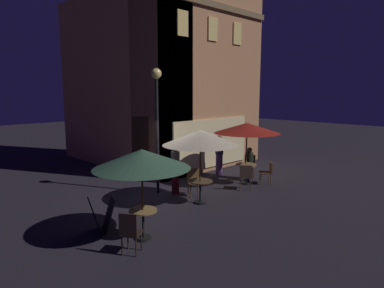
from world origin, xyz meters
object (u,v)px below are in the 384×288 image
at_px(cafe_chair_4, 130,230).
at_px(patron_standing_2, 175,169).
at_px(street_lamp_near_corner, 157,104).
at_px(patron_standing_1, 219,155).
at_px(patio_umbrella_2, 142,159).
at_px(cafe_table_2, 143,219).
at_px(cafe_chair_2, 246,175).
at_px(cafe_chair_0, 268,171).
at_px(patron_seated_0, 249,162).
at_px(patio_umbrella_0, 247,128).
at_px(cafe_chair_3, 194,180).
at_px(cafe_table_1, 200,186).
at_px(patio_umbrella_1, 200,138).
at_px(cafe_chair_1, 249,164).
at_px(menu_sandwich_board, 102,214).
at_px(cafe_table_0, 246,169).

xyz_separation_m(cafe_chair_4, patron_standing_2, (3.67, 2.62, 0.29)).
xyz_separation_m(street_lamp_near_corner, patron_standing_1, (3.43, 0.17, -2.21)).
relative_size(cafe_chair_4, patron_standing_1, 0.57).
height_order(patio_umbrella_2, patron_standing_2, patio_umbrella_2).
bearing_deg(cafe_table_2, cafe_chair_2, 7.96).
bearing_deg(cafe_chair_0, patron_seated_0, -44.76).
height_order(cafe_chair_0, patron_seated_0, patron_seated_0).
xyz_separation_m(cafe_chair_0, patron_standing_1, (-0.23, 2.22, 0.33)).
height_order(cafe_table_2, cafe_chair_0, cafe_chair_0).
xyz_separation_m(patio_umbrella_0, patron_seated_0, (0.60, 0.29, -1.40)).
bearing_deg(cafe_chair_3, cafe_table_1, 0.00).
distance_m(patio_umbrella_0, cafe_chair_0, 1.80).
xyz_separation_m(patio_umbrella_0, cafe_chair_4, (-6.38, -1.65, -1.56)).
relative_size(patio_umbrella_1, cafe_chair_2, 2.54).
xyz_separation_m(cafe_table_1, patron_standing_1, (3.17, 1.94, 0.31)).
bearing_deg(cafe_chair_0, cafe_chair_4, 56.94).
relative_size(cafe_chair_2, patron_standing_2, 0.55).
xyz_separation_m(street_lamp_near_corner, patio_umbrella_2, (-2.59, -2.64, -1.12)).
distance_m(cafe_table_2, cafe_chair_4, 0.81).
bearing_deg(cafe_chair_1, cafe_chair_4, -10.45).
distance_m(menu_sandwich_board, cafe_chair_2, 5.46).
xyz_separation_m(cafe_table_2, cafe_chair_0, (6.25, 0.59, 0.02)).
bearing_deg(cafe_table_2, cafe_table_0, 11.97).
bearing_deg(patron_seated_0, menu_sandwich_board, -23.08).
distance_m(cafe_chair_1, patron_seated_0, 0.21).
relative_size(cafe_chair_3, cafe_chair_4, 0.95).
height_order(street_lamp_near_corner, cafe_chair_0, street_lamp_near_corner).
relative_size(cafe_table_0, cafe_chair_0, 0.91).
bearing_deg(cafe_chair_3, street_lamp_near_corner, -117.58).
distance_m(cafe_table_2, patio_umbrella_2, 1.44).
height_order(street_lamp_near_corner, cafe_chair_3, street_lamp_near_corner).
xyz_separation_m(cafe_table_2, cafe_chair_1, (6.43, 1.57, 0.08)).
bearing_deg(menu_sandwich_board, cafe_chair_3, 29.00).
xyz_separation_m(patio_umbrella_2, cafe_chair_0, (6.25, 0.59, -1.42)).
height_order(menu_sandwich_board, cafe_chair_4, cafe_chair_4).
relative_size(cafe_table_2, cafe_chair_0, 0.85).
height_order(cafe_chair_2, patron_standing_1, patron_standing_1).
relative_size(menu_sandwich_board, cafe_table_0, 1.07).
distance_m(cafe_table_1, patio_umbrella_2, 3.29).
bearing_deg(street_lamp_near_corner, cafe_table_1, -81.68).
bearing_deg(cafe_chair_3, patio_umbrella_2, -34.00).
xyz_separation_m(street_lamp_near_corner, cafe_chair_1, (3.84, -1.07, -2.48)).
bearing_deg(street_lamp_near_corner, patio_umbrella_1, -81.68).
relative_size(cafe_table_0, cafe_chair_2, 0.84).
distance_m(cafe_table_1, patron_standing_2, 1.36).
xyz_separation_m(cafe_table_2, patron_seated_0, (6.30, 1.50, 0.22)).
bearing_deg(cafe_table_1, cafe_table_0, 6.87).
xyz_separation_m(cafe_chair_1, patron_seated_0, (-0.13, -0.07, 0.15)).
distance_m(street_lamp_near_corner, cafe_table_0, 4.23).
height_order(cafe_table_1, patron_standing_2, patron_standing_2).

